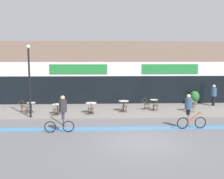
{
  "coord_description": "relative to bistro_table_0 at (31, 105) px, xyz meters",
  "views": [
    {
      "loc": [
        -2.0,
        -12.43,
        4.12
      ],
      "look_at": [
        -1.25,
        5.67,
        1.89
      ],
      "focal_mm": 42.0,
      "sensor_mm": 36.0,
      "label": 1
    }
  ],
  "objects": [
    {
      "name": "cafe_chair_0_side",
      "position": [
        -0.63,
        0.0,
        0.01
      ],
      "size": [
        0.58,
        0.42,
        0.9
      ],
      "rotation": [
        0.0,
        0.0,
        -0.05
      ],
      "color": "#4C3823",
      "rests_on": "sidewalk_slab"
    },
    {
      "name": "ground_plane",
      "position": [
        7.14,
        -6.68,
        -0.62
      ],
      "size": [
        120.0,
        120.0,
        0.0
      ],
      "primitive_type": "plane",
      "color": "#5B5B60"
    },
    {
      "name": "bistro_table_2",
      "position": [
        4.4,
        -0.49,
        0.04
      ],
      "size": [
        0.79,
        0.79,
        0.75
      ],
      "color": "black",
      "rests_on": "sidewalk_slab"
    },
    {
      "name": "bistro_table_5",
      "position": [
        11.7,
        -0.08,
        0.04
      ],
      "size": [
        0.65,
        0.65,
        0.77
      ],
      "color": "black",
      "rests_on": "sidewalk_slab"
    },
    {
      "name": "bike_lane_stripe",
      "position": [
        7.14,
        -4.28,
        -0.62
      ],
      "size": [
        36.0,
        0.7,
        0.01
      ],
      "primitive_type": "cube",
      "color": "#3D7AB7",
      "rests_on": "ground"
    },
    {
      "name": "pedestrian_near_end",
      "position": [
        14.47,
        2.05,
        0.54
      ],
      "size": [
        0.48,
        0.48,
        1.75
      ],
      "rotation": [
        0.0,
        0.0,
        3.08
      ],
      "color": "black",
      "rests_on": "sidewalk_slab"
    },
    {
      "name": "cyclist_1",
      "position": [
        10.21,
        -4.48,
        0.51
      ],
      "size": [
        1.75,
        0.51,
        2.02
      ],
      "rotation": [
        0.0,
        0.0,
        0.07
      ],
      "color": "black",
      "rests_on": "ground"
    },
    {
      "name": "bistro_table_1",
      "position": [
        2.03,
        -0.71,
        0.01
      ],
      "size": [
        0.72,
        0.72,
        0.72
      ],
      "color": "black",
      "rests_on": "sidewalk_slab"
    },
    {
      "name": "bistro_table_4",
      "position": [
        9.18,
        0.6,
        0.04
      ],
      "size": [
        0.61,
        0.61,
        0.77
      ],
      "color": "black",
      "rests_on": "sidewalk_slab"
    },
    {
      "name": "cafe_chair_1_near",
      "position": [
        2.03,
        -1.34,
        0.01
      ],
      "size": [
        0.42,
        0.59,
        0.9
      ],
      "rotation": [
        0.0,
        0.0,
        1.51
      ],
      "color": "#4C3823",
      "rests_on": "sidewalk_slab"
    },
    {
      "name": "lamp_post",
      "position": [
        0.41,
        -1.7,
        2.3
      ],
      "size": [
        0.26,
        0.26,
        4.82
      ],
      "color": "black",
      "rests_on": "sidewalk_slab"
    },
    {
      "name": "cafe_chair_5_near",
      "position": [
        11.7,
        -0.7,
        0.01
      ],
      "size": [
        0.41,
        0.58,
        0.9
      ],
      "rotation": [
        0.0,
        0.0,
        1.56
      ],
      "color": "#4C3823",
      "rests_on": "sidewalk_slab"
    },
    {
      "name": "bistro_table_0",
      "position": [
        0.0,
        0.0,
        0.0
      ],
      "size": [
        0.64,
        0.64,
        0.71
      ],
      "color": "black",
      "rests_on": "sidewalk_slab"
    },
    {
      "name": "cafe_chair_4_near",
      "position": [
        9.19,
        -0.02,
        0.01
      ],
      "size": [
        0.43,
        0.59,
        0.9
      ],
      "rotation": [
        0.0,
        0.0,
        1.64
      ],
      "color": "#4C3823",
      "rests_on": "sidewalk_slab"
    },
    {
      "name": "cyclist_0",
      "position": [
        2.98,
        -4.9,
        0.59
      ],
      "size": [
        1.63,
        0.51,
        2.05
      ],
      "rotation": [
        0.0,
        0.0,
        3.21
      ],
      "color": "black",
      "rests_on": "ground"
    },
    {
      "name": "bistro_table_3",
      "position": [
        6.81,
        0.14,
        0.05
      ],
      "size": [
        0.76,
        0.76,
        0.77
      ],
      "color": "black",
      "rests_on": "sidewalk_slab"
    },
    {
      "name": "cafe_chair_2_near",
      "position": [
        4.41,
        -1.11,
        0.01
      ],
      "size": [
        0.45,
        0.6,
        0.9
      ],
      "rotation": [
        0.0,
        0.0,
        1.7
      ],
      "color": "#4C3823",
      "rests_on": "sidewalk_slab"
    },
    {
      "name": "cafe_chair_0_near",
      "position": [
        0.0,
        -0.63,
        0.01
      ],
      "size": [
        0.41,
        0.58,
        0.9
      ],
      "rotation": [
        0.0,
        0.0,
        1.61
      ],
      "color": "#4C3823",
      "rests_on": "sidewalk_slab"
    },
    {
      "name": "cafe_chair_3_near",
      "position": [
        6.82,
        -0.48,
        0.01
      ],
      "size": [
        0.44,
        0.59,
        0.9
      ],
      "rotation": [
        0.0,
        0.0,
        1.67
      ],
      "color": "#4C3823",
      "rests_on": "sidewalk_slab"
    },
    {
      "name": "cafe_chair_4_side",
      "position": [
        8.56,
        0.6,
        0.01
      ],
      "size": [
        0.58,
        0.42,
        0.9
      ],
      "rotation": [
        0.0,
        0.0,
        0.05
      ],
      "color": "#4C3823",
      "rests_on": "sidewalk_slab"
    },
    {
      "name": "planter_pot",
      "position": [
        13.06,
        2.58,
        0.12
      ],
      "size": [
        0.78,
        0.78,
        1.16
      ],
      "color": "#4C4C51",
      "rests_on": "sidewalk_slab"
    },
    {
      "name": "storefront_facade",
      "position": [
        7.14,
        5.29,
        2.11
      ],
      "size": [
        40.0,
        4.06,
        5.49
      ],
      "color": "#7F6656",
      "rests_on": "ground"
    },
    {
      "name": "sidewalk_slab",
      "position": [
        7.14,
        0.57,
        -0.56
      ],
      "size": [
        40.0,
        5.5,
        0.12
      ],
      "primitive_type": "cube",
      "color": "slate",
      "rests_on": "ground"
    }
  ]
}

